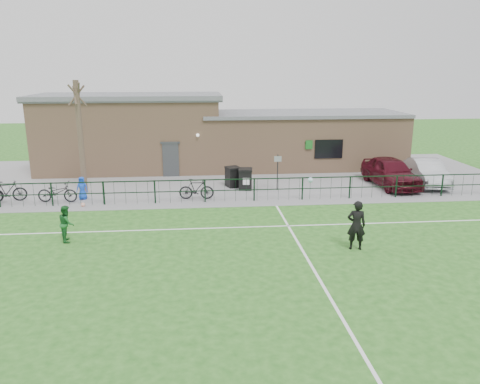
{
  "coord_description": "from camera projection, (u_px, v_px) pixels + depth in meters",
  "views": [
    {
      "loc": [
        -1.82,
        -14.85,
        6.62
      ],
      "look_at": [
        0.0,
        5.0,
        1.3
      ],
      "focal_mm": 35.0,
      "sensor_mm": 36.0,
      "label": 1
    }
  ],
  "objects": [
    {
      "name": "pitch_line_perp",
      "position": [
        310.0,
        263.0,
        16.33
      ],
      "size": [
        0.1,
        16.0,
        0.01
      ],
      "primitive_type": "cube",
      "color": "white",
      "rests_on": "ground"
    },
    {
      "name": "wheelie_bin_right",
      "position": [
        245.0,
        180.0,
        26.07
      ],
      "size": [
        0.81,
        0.9,
        1.09
      ],
      "primitive_type": "cube",
      "rotation": [
        0.0,
        0.0,
        -0.12
      ],
      "color": "black",
      "rests_on": "paving_strip"
    },
    {
      "name": "bicycle_b",
      "position": [
        7.0,
        192.0,
        23.54
      ],
      "size": [
        1.89,
        1.16,
        1.1
      ],
      "primitive_type": "imported",
      "rotation": [
        0.0,
        0.0,
        1.95
      ],
      "color": "black",
      "rests_on": "paving_strip"
    },
    {
      "name": "car_maroon",
      "position": [
        391.0,
        172.0,
        26.72
      ],
      "size": [
        2.24,
        4.97,
        1.66
      ],
      "primitive_type": "imported",
      "rotation": [
        0.0,
        0.0,
        0.06
      ],
      "color": "#440C16",
      "rests_on": "paving_strip"
    },
    {
      "name": "wheelie_bin_left",
      "position": [
        233.0,
        178.0,
        26.64
      ],
      "size": [
        0.92,
        0.98,
        1.06
      ],
      "primitive_type": "cube",
      "rotation": [
        0.0,
        0.0,
        0.33
      ],
      "color": "black",
      "rests_on": "paving_strip"
    },
    {
      "name": "spectator_child",
      "position": [
        82.0,
        188.0,
        24.05
      ],
      "size": [
        0.6,
        0.42,
        1.19
      ],
      "primitive_type": "imported",
      "rotation": [
        0.0,
        0.0,
        -0.07
      ],
      "color": "blue",
      "rests_on": "paving_strip"
    },
    {
      "name": "ball_ground",
      "position": [
        83.0,
        205.0,
        22.93
      ],
      "size": [
        0.21,
        0.21,
        0.21
      ],
      "primitive_type": "sphere",
      "color": "white",
      "rests_on": "ground"
    },
    {
      "name": "goalkeeper_kick",
      "position": [
        355.0,
        224.0,
        17.41
      ],
      "size": [
        1.65,
        2.99,
        2.19
      ],
      "color": "black",
      "rests_on": "ground"
    },
    {
      "name": "ground",
      "position": [
        253.0,
        265.0,
        16.16
      ],
      "size": [
        90.0,
        90.0,
        0.0
      ],
      "primitive_type": "plane",
      "color": "#235A1A",
      "rests_on": "ground"
    },
    {
      "name": "sign_post",
      "position": [
        277.0,
        172.0,
        25.79
      ],
      "size": [
        0.06,
        0.06,
        2.0
      ],
      "primitive_type": "cylinder",
      "rotation": [
        0.0,
        0.0,
        0.08
      ],
      "color": "black",
      "rests_on": "paving_strip"
    },
    {
      "name": "paving_strip",
      "position": [
        228.0,
        177.0,
        29.14
      ],
      "size": [
        34.0,
        13.0,
        0.02
      ],
      "primitive_type": "cube",
      "color": "slate",
      "rests_on": "ground"
    },
    {
      "name": "pitch_line_touch",
      "position": [
        235.0,
        203.0,
        23.66
      ],
      "size": [
        28.0,
        0.1,
        0.01
      ],
      "primitive_type": "cube",
      "color": "white",
      "rests_on": "ground"
    },
    {
      "name": "bicycle_c",
      "position": [
        57.0,
        192.0,
        23.56
      ],
      "size": [
        2.03,
        0.87,
        1.04
      ],
      "primitive_type": "imported",
      "rotation": [
        0.0,
        0.0,
        1.48
      ],
      "color": "black",
      "rests_on": "paving_strip"
    },
    {
      "name": "bare_tree",
      "position": [
        81.0,
        138.0,
        24.78
      ],
      "size": [
        0.3,
        0.3,
        6.0
      ],
      "primitive_type": "cylinder",
      "color": "#4B3A2D",
      "rests_on": "ground"
    },
    {
      "name": "pitch_line_mid",
      "position": [
        242.0,
        227.0,
        20.0
      ],
      "size": [
        28.0,
        0.1,
        0.01
      ],
      "primitive_type": "cube",
      "color": "white",
      "rests_on": "ground"
    },
    {
      "name": "perimeter_fence",
      "position": [
        235.0,
        190.0,
        23.7
      ],
      "size": [
        28.0,
        0.1,
        1.2
      ],
      "primitive_type": "cube",
      "color": "black",
      "rests_on": "ground"
    },
    {
      "name": "car_silver",
      "position": [
        427.0,
        172.0,
        27.12
      ],
      "size": [
        2.16,
        4.59,
        1.45
      ],
      "primitive_type": "imported",
      "rotation": [
        0.0,
        0.0,
        -0.14
      ],
      "color": "#B0B3B8",
      "rests_on": "paving_strip"
    },
    {
      "name": "outfield_player",
      "position": [
        67.0,
        223.0,
        18.27
      ],
      "size": [
        0.71,
        0.82,
        1.44
      ],
      "primitive_type": "imported",
      "rotation": [
        0.0,
        0.0,
        1.83
      ],
      "color": "#1A5E26",
      "rests_on": "ground"
    },
    {
      "name": "clubhouse",
      "position": [
        211.0,
        135.0,
        31.38
      ],
      "size": [
        24.25,
        5.4,
        4.96
      ],
      "color": "tan",
      "rests_on": "ground"
    },
    {
      "name": "bicycle_d",
      "position": [
        196.0,
        189.0,
        24.1
      ],
      "size": [
        1.81,
        0.61,
        1.07
      ],
      "primitive_type": "imported",
      "rotation": [
        0.0,
        0.0,
        1.51
      ],
      "color": "black",
      "rests_on": "paving_strip"
    }
  ]
}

